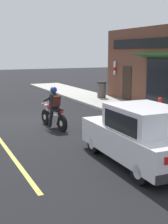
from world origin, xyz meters
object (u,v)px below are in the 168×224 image
(fire_hydrant, at_px, (160,108))
(car_hatchback, at_px, (140,135))
(trash_bin, at_px, (102,90))
(motorcycle_with_rider, at_px, (54,111))

(fire_hydrant, bearing_deg, car_hatchback, -134.09)
(fire_hydrant, bearing_deg, trash_bin, 84.62)
(car_hatchback, bearing_deg, motorcycle_with_rider, 98.52)
(motorcycle_with_rider, relative_size, car_hatchback, 0.53)
(car_hatchback, distance_m, fire_hydrant, 5.46)
(car_hatchback, bearing_deg, trash_bin, 66.77)
(trash_bin, bearing_deg, motorcycle_with_rider, -132.57)
(motorcycle_with_rider, height_order, car_hatchback, motorcycle_with_rider)
(motorcycle_with_rider, bearing_deg, trash_bin, 47.43)
(trash_bin, bearing_deg, car_hatchback, -113.23)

